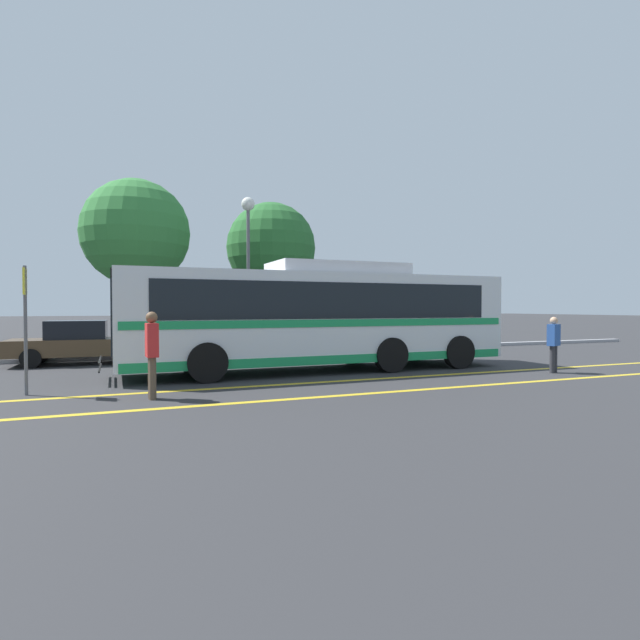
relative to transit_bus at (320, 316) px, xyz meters
The scene contains 12 objects.
ground_plane 1.90m from the transit_bus, 156.75° to the left, with size 220.00×220.00×0.00m, color #2D2D30.
lane_strip_0 2.73m from the transit_bus, 90.41° to the right, with size 0.20×31.28×0.01m, color gold.
lane_strip_1 4.40m from the transit_bus, 90.22° to the right, with size 0.20×31.28×0.01m, color gold.
curb_strip 5.70m from the transit_bus, 90.16° to the left, with size 39.28×0.36×0.15m, color #99999E.
transit_bus is the anchor object (origin of this frame).
parked_car_1 8.11m from the transit_bus, 146.32° to the left, with size 4.27×1.87×1.43m.
pedestrian_0 5.79m from the transit_bus, 148.28° to the right, with size 0.25×0.43×1.77m.
pedestrian_1 6.67m from the transit_bus, 26.91° to the right, with size 0.47×0.36×1.59m.
bus_stop_sign 7.50m from the transit_bus, 167.97° to the right, with size 0.07×0.40×2.73m.
street_lamp 7.71m from the transit_bus, 93.73° to the left, with size 0.56×0.56×6.47m.
tree_1 9.81m from the transit_bus, 82.47° to the left, with size 4.20×4.20×6.81m.
tree_2 10.83m from the transit_bus, 117.83° to the left, with size 4.51×4.51×7.30m.
Camera 1 is at (-4.59, -13.98, 1.85)m, focal length 28.00 mm.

